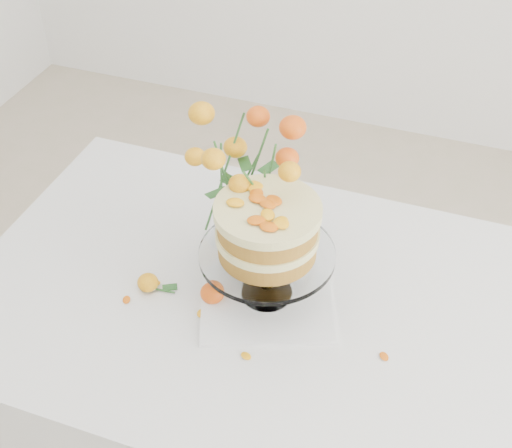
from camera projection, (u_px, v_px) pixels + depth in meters
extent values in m
cube|color=tan|center=(265.00, 305.00, 1.69)|extent=(1.40, 0.90, 0.04)
cylinder|color=tan|center=(124.00, 258.00, 2.35)|extent=(0.06, 0.06, 0.71)
cylinder|color=tan|center=(511.00, 359.00, 2.03)|extent=(0.06, 0.06, 0.71)
cube|color=white|center=(265.00, 298.00, 1.67)|extent=(1.42, 0.92, 0.01)
cube|color=white|center=(317.00, 214.00, 2.07)|extent=(1.42, 0.01, 0.20)
cube|color=white|center=(17.00, 259.00, 1.92)|extent=(0.01, 0.92, 0.20)
cube|color=white|center=(267.00, 295.00, 1.67)|extent=(0.39, 0.39, 0.01)
cylinder|color=white|center=(267.00, 272.00, 1.62)|extent=(0.03, 0.03, 0.10)
cylinder|color=white|center=(267.00, 254.00, 1.58)|extent=(0.31, 0.31, 0.01)
cylinder|color=#A57525|center=(267.00, 244.00, 1.56)|extent=(0.24, 0.24, 0.04)
cylinder|color=#E9E796|center=(267.00, 234.00, 1.54)|extent=(0.25, 0.25, 0.02)
cylinder|color=#A57525|center=(268.00, 222.00, 1.52)|extent=(0.24, 0.24, 0.04)
cylinder|color=#E9E796|center=(268.00, 211.00, 1.50)|extent=(0.26, 0.26, 0.02)
cylinder|color=white|center=(246.00, 254.00, 1.77)|extent=(0.07, 0.07, 0.01)
cylinder|color=white|center=(246.00, 238.00, 1.74)|extent=(0.09, 0.09, 0.10)
ellipsoid|color=#FAB015|center=(148.00, 282.00, 1.67)|extent=(0.05, 0.05, 0.04)
cylinder|color=#2B6126|center=(163.00, 291.00, 1.68)|extent=(0.06, 0.01, 0.01)
ellipsoid|color=#E6600B|center=(212.00, 293.00, 1.65)|extent=(0.06, 0.06, 0.05)
cylinder|color=#2B6126|center=(229.00, 300.00, 1.66)|extent=(0.07, 0.02, 0.01)
ellipsoid|color=#FFA710|center=(201.00, 313.00, 1.63)|extent=(0.03, 0.02, 0.00)
ellipsoid|color=#FFA710|center=(235.00, 338.00, 1.57)|extent=(0.03, 0.02, 0.00)
ellipsoid|color=#FFA710|center=(246.00, 356.00, 1.53)|extent=(0.03, 0.02, 0.00)
ellipsoid|color=#FFA710|center=(155.00, 284.00, 1.70)|extent=(0.03, 0.02, 0.00)
ellipsoid|color=#FFA710|center=(126.00, 300.00, 1.66)|extent=(0.03, 0.02, 0.00)
ellipsoid|color=#FFA710|center=(384.00, 356.00, 1.53)|extent=(0.03, 0.02, 0.00)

